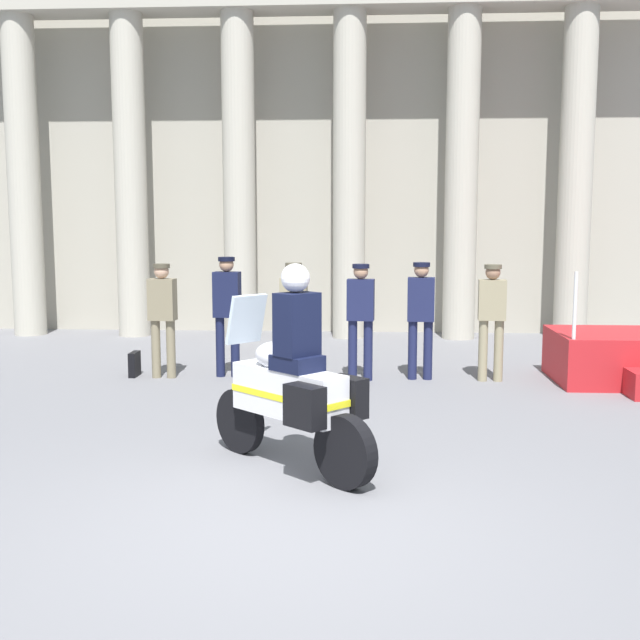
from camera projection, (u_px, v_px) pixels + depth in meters
ground_plane at (285, 525)px, 5.91m from camera, size 28.00×28.00×0.00m
colonnade_backdrop at (296, 138)px, 15.54m from camera, size 14.47×1.47×7.56m
officer_in_row_0 at (162, 311)px, 11.32m from camera, size 0.40×0.25×1.66m
officer_in_row_1 at (227, 307)px, 11.40m from camera, size 0.40×0.25×1.75m
officer_in_row_2 at (294, 310)px, 11.36m from camera, size 0.40×0.25×1.67m
officer_in_row_3 at (361, 312)px, 11.15m from camera, size 0.40×0.25×1.67m
officer_in_row_4 at (421, 311)px, 11.21m from camera, size 0.40×0.25×1.68m
officer_in_row_5 at (492, 313)px, 11.09m from camera, size 0.40×0.25×1.66m
motorcycle_with_rider at (294, 385)px, 7.10m from camera, size 1.62×1.51×1.90m
briefcase_on_ground at (135, 364)px, 11.53m from camera, size 0.10×0.32×0.36m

